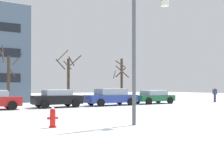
# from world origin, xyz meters

# --- Properties ---
(ground_plane) EXTENTS (120.00, 120.00, 0.00)m
(ground_plane) POSITION_xyz_m (0.00, 0.00, 0.00)
(ground_plane) COLOR white
(road_surface) EXTENTS (80.00, 9.85, 0.00)m
(road_surface) POSITION_xyz_m (0.00, 3.92, 0.00)
(road_surface) COLOR silver
(road_surface) RESTS_ON ground
(fire_hydrant) EXTENTS (0.44, 0.30, 0.82)m
(fire_hydrant) POSITION_xyz_m (0.83, -0.92, 0.41)
(fire_hydrant) COLOR red
(fire_hydrant) RESTS_ON ground
(street_lamp) EXTENTS (2.01, 0.36, 5.79)m
(street_lamp) POSITION_xyz_m (4.42, -1.98, 3.56)
(street_lamp) COLOR #4C4F54
(street_lamp) RESTS_ON ground
(parked_car_black) EXTENTS (3.82, 2.02, 1.42)m
(parked_car_black) POSITION_xyz_m (4.75, 9.56, 0.73)
(parked_car_black) COLOR black
(parked_car_black) RESTS_ON ground
(parked_car_blue) EXTENTS (4.60, 2.12, 1.51)m
(parked_car_blue) POSITION_xyz_m (9.64, 9.38, 0.76)
(parked_car_blue) COLOR #283D93
(parked_car_blue) RESTS_ON ground
(parked_car_green) EXTENTS (4.05, 2.05, 1.30)m
(parked_car_green) POSITION_xyz_m (14.53, 9.40, 0.68)
(parked_car_green) COLOR #1E6038
(parked_car_green) RESTS_ON ground
(pedestrian_crossing) EXTENTS (0.47, 0.44, 1.61)m
(pedestrian_crossing) POSITION_xyz_m (22.03, 8.23, 0.94)
(pedestrian_crossing) COLOR #2D334C
(pedestrian_crossing) RESTS_ON ground
(tree_far_right) EXTENTS (2.07, 2.04, 5.43)m
(tree_far_right) POSITION_xyz_m (1.85, 14.17, 2.54)
(tree_far_right) COLOR #423326
(tree_far_right) RESTS_ON ground
(tree_far_mid) EXTENTS (2.34, 2.25, 5.36)m
(tree_far_mid) POSITION_xyz_m (7.23, 13.41, 2.61)
(tree_far_mid) COLOR #423326
(tree_far_mid) RESTS_ON ground
(tree_far_left) EXTENTS (1.84, 2.05, 4.56)m
(tree_far_left) POSITION_xyz_m (12.63, 12.30, 2.47)
(tree_far_left) COLOR #423326
(tree_far_left) RESTS_ON ground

